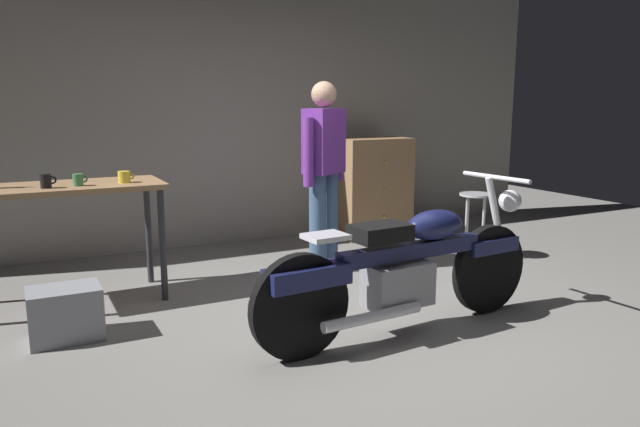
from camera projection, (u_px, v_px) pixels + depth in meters
ground_plane at (360, 324)px, 4.12m from camera, size 12.00×12.00×0.00m
back_wall at (224, 96)px, 6.28m from camera, size 8.00×0.12×3.10m
workbench at (72, 199)px, 4.44m from camera, size 1.30×0.64×0.90m
motorcycle at (407, 266)px, 3.89m from camera, size 2.19×0.60×1.00m
person_standing at (324, 168)px, 5.27m from camera, size 0.51×0.38×1.67m
shop_stool at (476, 208)px, 5.73m from camera, size 0.32×0.32×0.64m
wooden_dresser at (373, 188)px, 6.72m from camera, size 0.80×0.47×1.10m
storage_bin at (65, 314)px, 3.84m from camera, size 0.44×0.32×0.34m
mug_black_matte at (46, 181)px, 4.22m from camera, size 0.11×0.07×0.10m
mug_green_speckled at (78, 180)px, 4.34m from camera, size 0.10×0.07×0.09m
mug_yellow_tall at (124, 177)px, 4.51m from camera, size 0.12×0.09×0.09m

